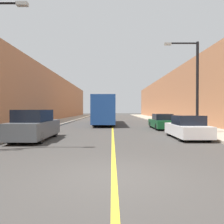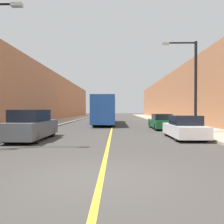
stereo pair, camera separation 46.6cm
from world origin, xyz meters
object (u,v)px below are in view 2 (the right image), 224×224
at_px(car_right_near, 184,128).
at_px(street_lamp_right, 192,80).
at_px(bus, 105,110).
at_px(car_right_mid, 161,122).
at_px(parked_suv_left, 32,126).

distance_m(car_right_near, street_lamp_right, 4.14).
distance_m(bus, car_right_near, 14.98).
bearing_deg(car_right_mid, street_lamp_right, -74.80).
bearing_deg(street_lamp_right, parked_suv_left, -165.43).
relative_size(parked_suv_left, street_lamp_right, 0.73).
bearing_deg(car_right_mid, parked_suv_left, -141.49).
bearing_deg(street_lamp_right, car_right_near, -119.99).
bearing_deg(car_right_near, parked_suv_left, -175.98).
xyz_separation_m(car_right_near, car_right_mid, (-0.06, 6.87, -0.01)).
bearing_deg(parked_suv_left, car_right_mid, 38.51).
relative_size(car_right_near, street_lamp_right, 0.63).
bearing_deg(car_right_mid, car_right_near, -89.49).
xyz_separation_m(car_right_mid, street_lamp_right, (1.29, -4.74, 3.35)).
relative_size(car_right_mid, street_lamp_right, 0.71).
relative_size(bus, car_right_near, 3.05).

